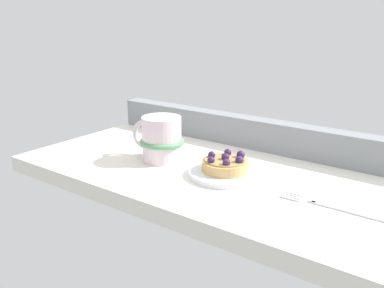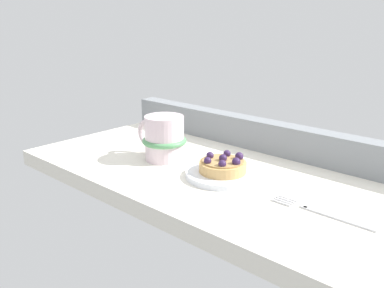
# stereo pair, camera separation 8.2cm
# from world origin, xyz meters

# --- Properties ---
(ground_plane) EXTENTS (0.76, 0.39, 0.03)m
(ground_plane) POSITION_xyz_m (0.00, 0.00, -0.02)
(ground_plane) COLOR silver
(window_rail_back) EXTENTS (0.74, 0.04, 0.07)m
(window_rail_back) POSITION_xyz_m (0.00, 0.17, 0.03)
(window_rail_back) COLOR gray
(window_rail_back) RESTS_ON ground_plane
(dessert_plate) EXTENTS (0.14, 0.14, 0.01)m
(dessert_plate) POSITION_xyz_m (0.05, -0.02, 0.00)
(dessert_plate) COLOR silver
(dessert_plate) RESTS_ON ground_plane
(raspberry_tart) EXTENTS (0.09, 0.09, 0.04)m
(raspberry_tart) POSITION_xyz_m (0.05, -0.02, 0.02)
(raspberry_tart) COLOR tan
(raspberry_tart) RESTS_ON dessert_plate
(coffee_mug) EXTENTS (0.13, 0.09, 0.09)m
(coffee_mug) POSITION_xyz_m (-0.11, -0.02, 0.05)
(coffee_mug) COLOR silver
(coffee_mug) RESTS_ON ground_plane
(dessert_fork) EXTENTS (0.17, 0.02, 0.01)m
(dessert_fork) POSITION_xyz_m (0.26, -0.03, 0.00)
(dessert_fork) COLOR silver
(dessert_fork) RESTS_ON ground_plane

